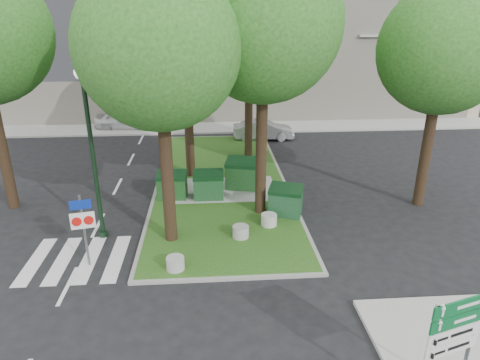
{
  "coord_description": "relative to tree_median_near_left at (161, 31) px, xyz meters",
  "views": [
    {
      "loc": [
        -0.01,
        -11.39,
        7.9
      ],
      "look_at": [
        1.08,
        3.39,
        2.0
      ],
      "focal_mm": 32.0,
      "sensor_mm": 36.0,
      "label": 1
    }
  ],
  "objects": [
    {
      "name": "dumpster_c",
      "position": [
        2.89,
        4.59,
        -6.51
      ],
      "size": [
        1.73,
        1.39,
        1.42
      ],
      "rotation": [
        0.0,
        0.0,
        -0.23
      ],
      "color": "#113913",
      "rests_on": "median_island"
    },
    {
      "name": "tree_street_right",
      "position": [
        10.5,
        2.5,
        -0.33
      ],
      "size": [
        5.0,
        5.0,
        10.06
      ],
      "color": "black",
      "rests_on": "ground"
    },
    {
      "name": "bollard_right",
      "position": [
        3.61,
        0.75,
        -6.98
      ],
      "size": [
        0.62,
        0.62,
        0.44
      ],
      "primitive_type": "cylinder",
      "color": "#ACABA6",
      "rests_on": "median_island"
    },
    {
      "name": "tree_median_mid",
      "position": [
        0.5,
        6.5,
        -0.34
      ],
      "size": [
        4.8,
        4.8,
        9.99
      ],
      "color": "black",
      "rests_on": "ground"
    },
    {
      "name": "dumpster_a",
      "position": [
        -0.31,
        3.69,
        -6.62
      ],
      "size": [
        1.36,
        1.01,
        1.2
      ],
      "rotation": [
        0.0,
        0.0,
        -0.08
      ],
      "color": "#103B12",
      "rests_on": "median_island"
    },
    {
      "name": "car_silver",
      "position": [
        4.91,
        12.94,
        -6.68
      ],
      "size": [
        3.91,
        1.41,
        1.28
      ],
      "primitive_type": "imported",
      "rotation": [
        0.0,
        0.0,
        1.56
      ],
      "color": "gray",
      "rests_on": "ground"
    },
    {
      "name": "dumpster_d",
      "position": [
        4.41,
        1.65,
        -6.6
      ],
      "size": [
        1.57,
        1.32,
        1.24
      ],
      "rotation": [
        0.0,
        0.0,
        -0.34
      ],
      "color": "#123A1E",
      "rests_on": "median_island"
    },
    {
      "name": "tree_median_near_left",
      "position": [
        0.0,
        0.0,
        0.0
      ],
      "size": [
        5.2,
        5.2,
        10.53
      ],
      "color": "black",
      "rests_on": "ground"
    },
    {
      "name": "directional_sign",
      "position": [
        6.11,
        -7.54,
        -5.44
      ],
      "size": [
        1.28,
        0.42,
        2.64
      ],
      "rotation": [
        0.0,
        0.0,
        0.29
      ],
      "color": "slate",
      "rests_on": "sidewalk_corner"
    },
    {
      "name": "tree_median_near_right",
      "position": [
        3.5,
        2.0,
        0.67
      ],
      "size": [
        5.6,
        5.6,
        11.46
      ],
      "color": "black",
      "rests_on": "ground"
    },
    {
      "name": "dumpster_b",
      "position": [
        1.29,
        3.54,
        -6.6
      ],
      "size": [
        1.33,
        0.93,
        1.24
      ],
      "rotation": [
        0.0,
        0.0,
        0.0
      ],
      "color": "#113B19",
      "rests_on": "median_island"
    },
    {
      "name": "zebra_crossing",
      "position": [
        -2.34,
        -1.06,
        -7.31
      ],
      "size": [
        5.0,
        3.0,
        0.01
      ],
      "primitive_type": "cube",
      "color": "silver",
      "rests_on": "ground"
    },
    {
      "name": "apartment_building",
      "position": [
        1.41,
        23.44,
        0.68
      ],
      "size": [
        41.0,
        12.0,
        16.0
      ],
      "primitive_type": "cube",
      "color": "tan",
      "rests_on": "ground"
    },
    {
      "name": "median_island",
      "position": [
        1.91,
        5.44,
        -7.26
      ],
      "size": [
        6.0,
        16.0,
        0.12
      ],
      "primitive_type": "cube",
      "color": "#234814",
      "rests_on": "ground"
    },
    {
      "name": "building_sidewalk",
      "position": [
        1.41,
        15.94,
        -7.26
      ],
      "size": [
        42.0,
        3.0,
        0.12
      ],
      "primitive_type": "cube",
      "color": "#999993",
      "rests_on": "ground"
    },
    {
      "name": "street_lamp",
      "position": [
        -2.67,
        0.53,
        -3.37
      ],
      "size": [
        0.5,
        0.5,
        6.28
      ],
      "color": "black",
      "rests_on": "ground"
    },
    {
      "name": "bollard_left",
      "position": [
        0.19,
        -2.06,
        -6.99
      ],
      "size": [
        0.59,
        0.59,
        0.42
      ],
      "primitive_type": "cylinder",
      "color": "#9E9F99",
      "rests_on": "median_island"
    },
    {
      "name": "car_white",
      "position": [
        -4.53,
        16.18,
        -6.62
      ],
      "size": [
        4.25,
        2.05,
        1.4
      ],
      "primitive_type": "imported",
      "rotation": [
        0.0,
        0.0,
        1.47
      ],
      "color": "silver",
      "rests_on": "ground"
    },
    {
      "name": "ground",
      "position": [
        1.41,
        -2.56,
        -7.32
      ],
      "size": [
        120.0,
        120.0,
        0.0
      ],
      "primitive_type": "plane",
      "color": "black",
      "rests_on": "ground"
    },
    {
      "name": "median_kerb",
      "position": [
        1.91,
        5.44,
        -7.27
      ],
      "size": [
        6.3,
        16.3,
        0.1
      ],
      "primitive_type": "cube",
      "color": "gray",
      "rests_on": "ground"
    },
    {
      "name": "tree_median_far",
      "position": [
        3.7,
        9.5,
        1.0
      ],
      "size": [
        5.8,
        5.8,
        11.93
      ],
      "color": "black",
      "rests_on": "ground"
    },
    {
      "name": "litter_bin",
      "position": [
        4.61,
        10.1,
        -6.87
      ],
      "size": [
        0.37,
        0.37,
        0.65
      ],
      "primitive_type": "cylinder",
      "color": "#B7C016",
      "rests_on": "median_island"
    },
    {
      "name": "traffic_sign_pole",
      "position": [
        -2.71,
        -1.44,
        -5.69
      ],
      "size": [
        0.75,
        0.2,
        2.53
      ],
      "rotation": [
        0.0,
        0.0,
        0.21
      ],
      "color": "slate",
      "rests_on": "ground"
    },
    {
      "name": "bollard_mid",
      "position": [
        2.45,
        -0.12,
        -6.98
      ],
      "size": [
        0.6,
        0.6,
        0.43
      ],
      "primitive_type": "cylinder",
      "color": "gray",
      "rests_on": "median_island"
    },
    {
      "name": "sidewalk_corner",
      "position": [
        7.91,
        -6.06,
        -7.26
      ],
      "size": [
        5.0,
        4.0,
        0.12
      ],
      "primitive_type": "cube",
      "color": "#999993",
      "rests_on": "ground"
    }
  ]
}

